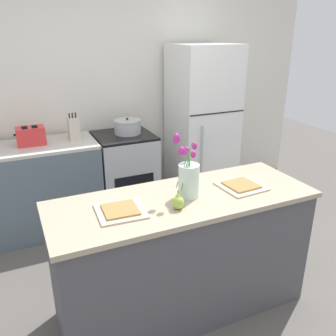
{
  "coord_description": "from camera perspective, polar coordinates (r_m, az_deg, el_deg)",
  "views": [
    {
      "loc": [
        -0.98,
        -1.89,
        1.95
      ],
      "look_at": [
        0.0,
        0.25,
        1.03
      ],
      "focal_mm": 38.0,
      "sensor_mm": 36.0,
      "label": 1
    }
  ],
  "objects": [
    {
      "name": "stove_range",
      "position": [
        3.95,
        -6.83,
        -1.05
      ],
      "size": [
        0.6,
        0.61,
        0.92
      ],
      "color": "#B2B5B7",
      "rests_on": "ground_plane"
    },
    {
      "name": "plate_setting_left",
      "position": [
        2.2,
        -7.64,
        -6.78
      ],
      "size": [
        0.3,
        0.3,
        0.02
      ],
      "color": "beige",
      "rests_on": "kitchen_island"
    },
    {
      "name": "refrigerator",
      "position": [
        4.17,
        5.45,
        6.71
      ],
      "size": [
        0.68,
        0.67,
        1.81
      ],
      "color": "white",
      "rests_on": "ground_plane"
    },
    {
      "name": "flower_vase",
      "position": [
        2.33,
        3.28,
        -1.53
      ],
      "size": [
        0.17,
        0.15,
        0.44
      ],
      "color": "silver",
      "rests_on": "kitchen_island"
    },
    {
      "name": "pear_figurine",
      "position": [
        2.2,
        1.61,
        -5.41
      ],
      "size": [
        0.08,
        0.08,
        0.13
      ],
      "color": "#9EBC47",
      "rests_on": "kitchen_island"
    },
    {
      "name": "plate_setting_right",
      "position": [
        2.57,
        11.65,
        -2.8
      ],
      "size": [
        0.3,
        0.3,
        0.02
      ],
      "color": "beige",
      "rests_on": "kitchen_island"
    },
    {
      "name": "toaster",
      "position": [
        3.65,
        -21.16,
        4.83
      ],
      "size": [
        0.28,
        0.18,
        0.17
      ],
      "color": "red",
      "rests_on": "back_counter"
    },
    {
      "name": "ground_plane",
      "position": [
        2.89,
        2.21,
        -21.18
      ],
      "size": [
        10.0,
        10.0,
        0.0
      ],
      "primitive_type": "plane",
      "color": "#59544F"
    },
    {
      "name": "back_counter",
      "position": [
        3.8,
        -23.72,
        -3.74
      ],
      "size": [
        1.68,
        0.6,
        0.92
      ],
      "color": "slate",
      "rests_on": "ground_plane"
    },
    {
      "name": "cooking_pot",
      "position": [
        3.81,
        -6.51,
        6.61
      ],
      "size": [
        0.29,
        0.29,
        0.17
      ],
      "color": "#B2B5B7",
      "rests_on": "stove_range"
    },
    {
      "name": "kitchen_island",
      "position": [
        2.6,
        2.35,
        -13.73
      ],
      "size": [
        1.8,
        0.66,
        0.91
      ],
      "color": "#4C4C51",
      "rests_on": "ground_plane"
    },
    {
      "name": "back_wall",
      "position": [
        4.06,
        -10.57,
        12.44
      ],
      "size": [
        5.2,
        0.08,
        2.7
      ],
      "color": "silver",
      "rests_on": "ground_plane"
    },
    {
      "name": "knife_block",
      "position": [
        3.69,
        -14.9,
        6.14
      ],
      "size": [
        0.1,
        0.14,
        0.27
      ],
      "color": "beige",
      "rests_on": "back_counter"
    }
  ]
}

